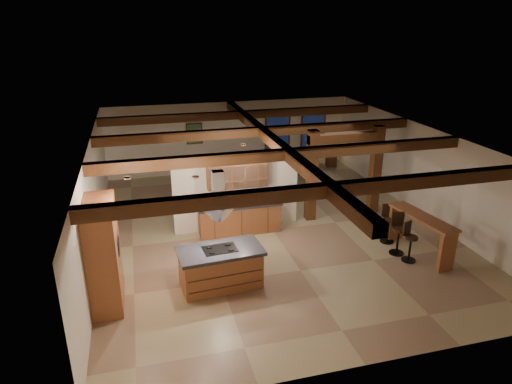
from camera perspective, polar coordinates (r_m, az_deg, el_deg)
The scene contains 23 objects.
ground at distance 13.95m, azimuth 2.06°, elevation -4.75°, with size 12.00×12.00×0.00m, color tan.
room_walls at distance 13.27m, azimuth 2.16°, elevation 2.20°, with size 12.00×12.00×12.00m.
ceiling_beams at distance 12.99m, azimuth 2.22°, elevation 6.29°, with size 10.00×12.00×0.28m.
timber_posts at distance 14.61m, azimuth 11.02°, elevation 3.52°, with size 2.50×0.30×2.90m.
partition_wall at distance 13.72m, azimuth -2.49°, elevation -0.19°, with size 3.80×0.18×2.20m, color white.
pantry_cabinet at distance 10.62m, azimuth -18.49°, elevation -7.35°, with size 0.67×1.60×2.40m.
back_counter at distance 13.61m, azimuth -2.09°, elevation -3.22°, with size 2.50×0.66×0.94m.
upper_display_cabinet at distance 13.29m, azimuth -2.36°, elevation 2.54°, with size 1.80×0.36×0.95m.
range_hood at distance 10.44m, azimuth -4.65°, elevation -3.21°, with size 1.10×1.10×1.40m.
back_windows at distance 19.62m, azimuth 4.95°, elevation 7.47°, with size 2.70×0.07×1.70m.
framed_art at distance 18.59m, azimuth -7.72°, elevation 7.25°, with size 0.65×0.05×0.85m.
recessed_cans at distance 10.63m, azimuth -7.86°, elevation 3.38°, with size 3.16×2.46×0.03m.
kitchen_island at distance 11.02m, azimuth -4.45°, elevation -9.33°, with size 2.06×1.20×0.99m.
dining_table at distance 16.68m, azimuth 0.36°, elevation 0.74°, with size 1.61×0.90×0.57m, color #411B10.
sofa at distance 18.93m, azimuth 4.53°, elevation 3.19°, with size 1.99×0.78×0.58m, color black.
microwave at distance 13.57m, azimuth 1.20°, elevation -0.64°, with size 0.40×0.27×0.22m, color silver.
bar_counter at distance 13.02m, azimuth 19.92°, elevation -4.32°, with size 0.85×2.21×1.13m.
side_table at distance 20.09m, azimuth 9.37°, elevation 3.91°, with size 0.41×0.41×0.51m, color #3F210F.
table_lamp at distance 19.96m, azimuth 9.44°, elevation 5.20°, with size 0.26×0.26×0.31m.
bar_stool_a at distance 12.70m, azimuth 18.63°, elevation -5.89°, with size 0.40×0.41×1.08m.
bar_stool_b at distance 12.96m, azimuth 17.32°, elevation -4.97°, with size 0.40×0.41×1.15m.
bar_stool_c at distance 13.55m, azimuth 16.18°, elevation -3.78°, with size 0.39×0.40×1.11m.
dining_chairs at distance 16.59m, azimuth 0.37°, elevation 1.60°, with size 1.69×1.69×1.08m.
Camera 1 is at (-3.71, -12.01, 6.04)m, focal length 32.00 mm.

